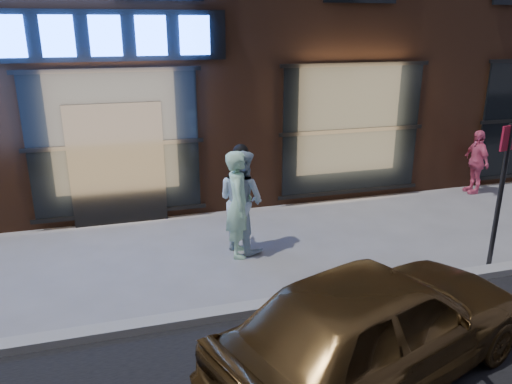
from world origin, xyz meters
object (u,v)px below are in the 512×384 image
man_bowtie (239,204)px  gold_sedan (376,323)px  passerby (476,162)px  sign_post (502,185)px  man_cap (241,200)px

man_bowtie → gold_sedan: size_ratio=0.46×
passerby → sign_post: (-2.38, -3.41, 0.70)m
man_bowtie → man_cap: 0.25m
man_bowtie → passerby: bearing=-61.3°
man_cap → passerby: (6.06, 1.51, -0.16)m
gold_sedan → sign_post: size_ratio=1.68×
gold_sedan → man_cap: bearing=-10.6°
gold_sedan → sign_post: sign_post is taller
man_cap → gold_sedan: size_ratio=0.45×
man_cap → passerby: 6.25m
man_bowtie → passerby: (6.16, 1.74, -0.17)m
sign_post → passerby: bearing=40.2°
man_bowtie → sign_post: bearing=-100.9°
passerby → gold_sedan: 7.56m
man_bowtie → man_cap: bearing=-11.1°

